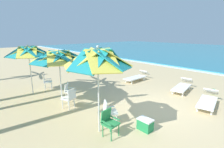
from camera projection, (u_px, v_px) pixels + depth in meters
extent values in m
plane|color=#D3B784|center=(157.00, 109.00, 7.20)|extent=(80.00, 80.00, 0.00)
cube|color=white|center=(221.00, 75.00, 13.05)|extent=(80.00, 0.70, 0.01)
cylinder|color=silver|center=(99.00, 100.00, 5.28)|extent=(0.05, 0.05, 2.24)
cube|color=teal|center=(113.00, 59.00, 4.76)|extent=(1.16, 1.09, 0.59)
cube|color=#EFDB4C|center=(114.00, 57.00, 5.13)|extent=(1.10, 1.11, 0.59)
cube|color=teal|center=(106.00, 56.00, 5.41)|extent=(1.09, 1.16, 0.59)
cube|color=#EFDB4C|center=(94.00, 56.00, 5.43)|extent=(1.11, 1.10, 0.59)
cube|color=teal|center=(84.00, 57.00, 5.17)|extent=(1.16, 1.09, 0.59)
cube|color=#EFDB4C|center=(81.00, 59.00, 4.80)|extent=(1.10, 1.11, 0.59)
cube|color=teal|center=(88.00, 61.00, 4.52)|extent=(1.09, 1.16, 0.59)
cube|color=#EFDB4C|center=(103.00, 61.00, 4.50)|extent=(1.11, 1.10, 0.59)
sphere|color=silver|center=(98.00, 47.00, 4.89)|extent=(0.08, 0.08, 0.08)
cube|color=#2D8C4C|center=(111.00, 124.00, 5.17)|extent=(0.49, 0.49, 0.05)
cube|color=#2D8C4C|center=(106.00, 115.00, 5.25)|extent=(0.14, 0.43, 0.40)
cube|color=#2D8C4C|center=(115.00, 118.00, 5.29)|extent=(0.40, 0.08, 0.03)
cube|color=#2D8C4C|center=(106.00, 123.00, 5.00)|extent=(0.40, 0.08, 0.03)
cylinder|color=#2D8C4C|center=(119.00, 130.00, 5.24)|extent=(0.04, 0.04, 0.41)
cylinder|color=#2D8C4C|center=(111.00, 135.00, 4.99)|extent=(0.04, 0.04, 0.41)
cylinder|color=#2D8C4C|center=(110.00, 126.00, 5.47)|extent=(0.04, 0.04, 0.41)
cylinder|color=#2D8C4C|center=(103.00, 131.00, 5.21)|extent=(0.04, 0.04, 0.41)
cube|color=white|center=(111.00, 112.00, 5.94)|extent=(0.60, 0.60, 0.05)
cube|color=white|center=(105.00, 107.00, 5.84)|extent=(0.41, 0.29, 0.40)
cube|color=white|center=(110.00, 107.00, 6.10)|extent=(0.23, 0.36, 0.03)
cube|color=white|center=(112.00, 112.00, 5.72)|extent=(0.23, 0.36, 0.03)
cylinder|color=white|center=(114.00, 115.00, 6.20)|extent=(0.04, 0.04, 0.41)
cylinder|color=white|center=(117.00, 120.00, 5.86)|extent=(0.04, 0.04, 0.41)
cylinder|color=white|center=(105.00, 116.00, 6.12)|extent=(0.04, 0.04, 0.41)
cylinder|color=white|center=(107.00, 121.00, 5.79)|extent=(0.04, 0.04, 0.41)
cylinder|color=silver|center=(61.00, 83.00, 7.40)|extent=(0.05, 0.05, 2.07)
cube|color=teal|center=(70.00, 57.00, 6.88)|extent=(1.38, 1.28, 0.50)
cube|color=#EFDB4C|center=(73.00, 56.00, 7.32)|extent=(1.29, 1.36, 0.50)
cube|color=teal|center=(68.00, 55.00, 7.64)|extent=(1.28, 1.38, 0.50)
cube|color=#EFDB4C|center=(58.00, 55.00, 7.66)|extent=(1.36, 1.29, 0.50)
cube|color=teal|center=(49.00, 56.00, 7.36)|extent=(1.38, 1.28, 0.50)
cube|color=#EFDB4C|center=(44.00, 57.00, 6.93)|extent=(1.29, 1.36, 0.50)
cube|color=teal|center=(48.00, 58.00, 6.61)|extent=(1.28, 1.38, 0.50)
cube|color=#EFDB4C|center=(60.00, 58.00, 6.59)|extent=(1.36, 1.29, 0.50)
sphere|color=silver|center=(58.00, 50.00, 7.06)|extent=(0.08, 0.08, 0.08)
cube|color=white|center=(71.00, 91.00, 8.04)|extent=(0.62, 0.62, 0.05)
cube|color=white|center=(66.00, 87.00, 8.00)|extent=(0.36, 0.37, 0.40)
cube|color=white|center=(72.00, 88.00, 8.21)|extent=(0.31, 0.30, 0.03)
cube|color=white|center=(69.00, 91.00, 7.82)|extent=(0.31, 0.30, 0.03)
cylinder|color=white|center=(76.00, 95.00, 8.25)|extent=(0.04, 0.04, 0.41)
cylinder|color=white|center=(73.00, 97.00, 7.91)|extent=(0.04, 0.04, 0.41)
cylinder|color=white|center=(69.00, 95.00, 8.28)|extent=(0.04, 0.04, 0.41)
cylinder|color=white|center=(66.00, 97.00, 7.94)|extent=(0.04, 0.04, 0.41)
cube|color=white|center=(68.00, 98.00, 7.19)|extent=(0.57, 0.57, 0.05)
cube|color=white|center=(72.00, 94.00, 7.06)|extent=(0.24, 0.42, 0.40)
cube|color=white|center=(65.00, 97.00, 6.99)|extent=(0.38, 0.18, 0.03)
cube|color=white|center=(71.00, 94.00, 7.34)|extent=(0.38, 0.18, 0.03)
cylinder|color=white|center=(62.00, 104.00, 7.17)|extent=(0.04, 0.04, 0.41)
cylinder|color=white|center=(68.00, 101.00, 7.48)|extent=(0.04, 0.04, 0.41)
cylinder|color=white|center=(69.00, 106.00, 7.02)|extent=(0.04, 0.04, 0.41)
cylinder|color=white|center=(74.00, 102.00, 7.33)|extent=(0.04, 0.04, 0.41)
cylinder|color=silver|center=(31.00, 74.00, 8.72)|extent=(0.05, 0.05, 2.13)
cube|color=teal|center=(36.00, 52.00, 8.22)|extent=(1.22, 1.14, 0.51)
cube|color=#EFDB4C|center=(40.00, 51.00, 8.61)|extent=(1.15, 1.20, 0.51)
cube|color=teal|center=(37.00, 50.00, 8.90)|extent=(1.14, 1.22, 0.51)
cube|color=#EFDB4C|center=(29.00, 50.00, 8.91)|extent=(1.20, 1.15, 0.51)
cube|color=teal|center=(21.00, 51.00, 8.65)|extent=(1.22, 1.14, 0.51)
cube|color=#EFDB4C|center=(16.00, 51.00, 8.26)|extent=(1.15, 1.20, 0.51)
cube|color=teal|center=(19.00, 52.00, 7.97)|extent=(1.14, 1.22, 0.51)
cube|color=#EFDB4C|center=(27.00, 52.00, 7.96)|extent=(1.20, 1.15, 0.51)
sphere|color=silver|center=(28.00, 45.00, 8.37)|extent=(0.08, 0.08, 0.08)
cube|color=white|center=(48.00, 82.00, 9.65)|extent=(0.58, 0.58, 0.05)
cube|color=white|center=(44.00, 78.00, 9.53)|extent=(0.42, 0.25, 0.40)
cube|color=white|center=(48.00, 79.00, 9.81)|extent=(0.19, 0.38, 0.03)
cube|color=white|center=(48.00, 81.00, 9.44)|extent=(0.19, 0.38, 0.03)
cylinder|color=white|center=(52.00, 84.00, 9.92)|extent=(0.04, 0.04, 0.41)
cylinder|color=white|center=(52.00, 86.00, 9.60)|extent=(0.04, 0.04, 0.41)
cylinder|color=white|center=(45.00, 85.00, 9.81)|extent=(0.04, 0.04, 0.41)
cylinder|color=white|center=(45.00, 87.00, 9.49)|extent=(0.04, 0.04, 0.41)
cube|color=white|center=(207.00, 102.00, 7.26)|extent=(0.96, 1.79, 0.06)
cube|color=white|center=(211.00, 91.00, 8.05)|extent=(0.69, 0.59, 0.36)
cube|color=white|center=(212.00, 112.00, 6.65)|extent=(0.06, 0.06, 0.22)
cube|color=white|center=(198.00, 109.00, 6.94)|extent=(0.06, 0.06, 0.22)
cube|color=white|center=(215.00, 102.00, 7.65)|extent=(0.06, 0.06, 0.22)
cube|color=white|center=(203.00, 99.00, 7.94)|extent=(0.06, 0.06, 0.22)
cube|color=white|center=(181.00, 88.00, 9.21)|extent=(0.92, 1.78, 0.06)
cube|color=white|center=(187.00, 80.00, 9.98)|extent=(0.68, 0.58, 0.36)
cube|color=white|center=(183.00, 94.00, 8.60)|extent=(0.06, 0.06, 0.22)
cube|color=white|center=(173.00, 92.00, 8.91)|extent=(0.06, 0.06, 0.22)
cube|color=white|center=(189.00, 88.00, 9.58)|extent=(0.06, 0.06, 0.22)
cube|color=white|center=(180.00, 86.00, 9.89)|extent=(0.06, 0.06, 0.22)
cube|color=white|center=(135.00, 78.00, 11.24)|extent=(0.64, 1.70, 0.06)
cube|color=white|center=(145.00, 73.00, 11.89)|extent=(0.61, 0.48, 0.36)
cube|color=white|center=(132.00, 82.00, 10.67)|extent=(0.06, 0.06, 0.22)
cube|color=white|center=(126.00, 81.00, 11.04)|extent=(0.06, 0.06, 0.22)
cube|color=white|center=(144.00, 79.00, 11.51)|extent=(0.06, 0.06, 0.22)
cube|color=white|center=(138.00, 77.00, 11.88)|extent=(0.06, 0.06, 0.22)
cube|color=#238C4C|center=(145.00, 125.00, 5.59)|extent=(0.48, 0.32, 0.36)
cube|color=white|center=(145.00, 120.00, 5.54)|extent=(0.50, 0.34, 0.04)
sphere|color=#2D8C4C|center=(213.00, 91.00, 8.91)|extent=(0.29, 0.29, 0.29)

